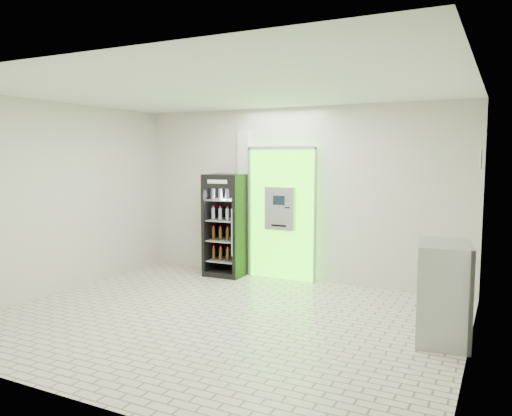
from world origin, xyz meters
The scene contains 7 objects.
ground centered at (0.00, 0.00, 0.00)m, with size 6.00×6.00×0.00m, color beige.
room_shell centered at (0.00, 0.00, 1.84)m, with size 6.00×6.00×6.00m.
atm_assembly centered at (-0.20, 2.41, 1.17)m, with size 1.30×0.24×2.33m.
pillar centered at (-0.98, 2.45, 1.30)m, with size 0.22×0.11×2.60m.
beverage_cooler centered at (-1.20, 2.19, 0.88)m, with size 0.71×0.67×1.84m.
steel_cabinet centered at (2.70, 0.51, 0.58)m, with size 0.70×0.95×1.17m.
exit_sign centered at (2.99, 1.40, 2.12)m, with size 0.02×0.22×0.26m.
Camera 1 is at (3.31, -5.55, 2.17)m, focal length 35.00 mm.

